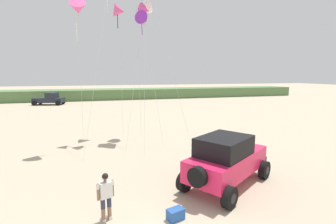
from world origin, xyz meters
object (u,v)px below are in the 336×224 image
person_watching (106,194)px  jeep (227,159)px  kite_yellow_diamond (78,8)px  cooler_box (176,214)px  distant_pickup (50,99)px  kite_purple_stunt (145,10)px  kite_green_box (144,19)px  kite_pink_ribbon (144,8)px  kite_white_parafoil (119,11)px

person_watching → jeep: bearing=14.0°
kite_yellow_diamond → person_watching: bearing=-83.2°
person_watching → cooler_box: (2.25, -0.61, -0.75)m
cooler_box → distant_pickup: 37.39m
kite_purple_stunt → kite_green_box: size_ratio=1.08×
person_watching → kite_yellow_diamond: (-1.13, 9.57, 8.12)m
kite_pink_ribbon → kite_white_parafoil: bearing=161.4°
kite_pink_ribbon → kite_white_parafoil: (-1.88, 0.63, -0.20)m
jeep → distant_pickup: 36.49m
distant_pickup → kite_pink_ribbon: 27.40m
cooler_box → person_watching: bearing=147.2°
kite_white_parafoil → kite_green_box: size_ratio=1.10×
person_watching → distant_pickup: 36.25m
person_watching → cooler_box: bearing=-15.1°
kite_purple_stunt → jeep: bearing=-80.5°
kite_yellow_diamond → kite_white_parafoil: kite_white_parafoil is taller
kite_purple_stunt → cooler_box: bearing=-96.3°
distant_pickup → kite_pink_ribbon: kite_pink_ribbon is taller
jeep → cooler_box: bearing=-147.2°
kite_white_parafoil → kite_pink_ribbon: bearing=-18.6°
distant_pickup → kite_pink_ribbon: size_ratio=0.45×
kite_pink_ribbon → kite_green_box: 1.93m
kite_white_parafoil → kite_green_box: kite_white_parafoil is taller
kite_pink_ribbon → kite_yellow_diamond: 5.58m
kite_yellow_diamond → kite_white_parafoil: (2.91, 3.30, 0.82)m
kite_purple_stunt → kite_white_parafoil: size_ratio=0.97×
cooler_box → kite_pink_ribbon: bearing=66.1°
kite_yellow_diamond → distant_pickup: bearing=104.4°
distant_pickup → kite_yellow_diamond: (6.62, -25.85, 8.12)m
person_watching → kite_green_box: bearing=72.6°
kite_pink_ribbon → kite_yellow_diamond: (-4.79, -2.67, -1.01)m
jeep → kite_pink_ribbon: 14.17m
cooler_box → kite_purple_stunt: 15.22m
distant_pickup → kite_green_box: kite_green_box is taller
cooler_box → kite_yellow_diamond: (-3.38, 10.18, 8.87)m
kite_white_parafoil → cooler_box: bearing=-88.0°
person_watching → distant_pickup: (-7.75, 35.41, 0.00)m
person_watching → distant_pickup: distant_pickup is taller
cooler_box → kite_pink_ribbon: size_ratio=0.05×
person_watching → cooler_box: 2.45m
kite_yellow_diamond → jeep: bearing=-52.5°
distant_pickup → person_watching: bearing=-77.7°
person_watching → kite_yellow_diamond: 12.60m
person_watching → distant_pickup: size_ratio=0.34×
cooler_box → kite_green_box: bearing=66.7°
jeep → cooler_box: 3.66m
jeep → kite_pink_ribbon: bearing=98.1°
distant_pickup → kite_yellow_diamond: size_ratio=0.50×
kite_purple_stunt → kite_yellow_diamond: 5.00m
kite_yellow_diamond → kite_green_box: size_ratio=1.03×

